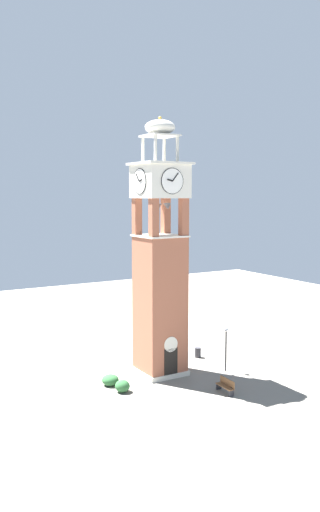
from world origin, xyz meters
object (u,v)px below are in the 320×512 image
Objects in this scene: clock_tower at (160,271)px; lamp_post at (226,340)px; trash_bin at (198,352)px; park_bench at (226,386)px.

lamp_post is (4.42, -2.17, -5.21)m from clock_tower.
lamp_post is 4.24× the size of trash_bin.
lamp_post reaches higher than park_bench.
park_bench is 0.48× the size of lamp_post.
clock_tower is 5.47× the size of lamp_post.
lamp_post is (2.67, 3.43, 1.91)m from park_bench.
clock_tower is 9.23m from park_bench.
lamp_post is at bearing -92.30° from trash_bin.
park_bench is 2.03× the size of trash_bin.
clock_tower is at bearing 153.91° from lamp_post.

